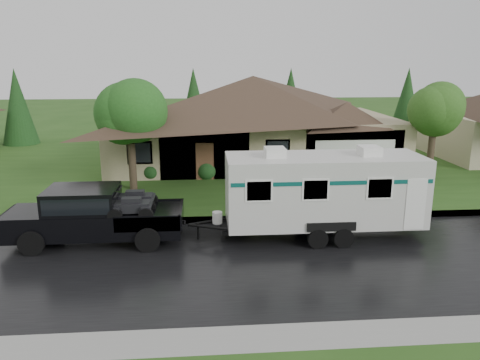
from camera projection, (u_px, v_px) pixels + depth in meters
name	position (u px, v px, depth m)	size (l,w,h in m)	color
ground	(239.00, 240.00, 18.02)	(140.00, 140.00, 0.00)	#264B17
road	(244.00, 261.00, 16.09)	(140.00, 8.00, 0.01)	black
curb	(235.00, 219.00, 20.18)	(140.00, 0.50, 0.15)	gray
lawn	(222.00, 159.00, 32.49)	(140.00, 26.00, 0.15)	#264B17
house_main	(257.00, 109.00, 30.67)	(19.44, 10.80, 6.90)	gray
tree_left_green	(130.00, 116.00, 23.67)	(3.36, 3.36, 5.55)	#382B1E
tree_right_green	(435.00, 110.00, 26.42)	(3.35, 3.35, 5.54)	#382B1E
shrub_row	(261.00, 169.00, 27.00)	(13.60, 1.00, 1.00)	#143814
pickup_truck	(92.00, 213.00, 17.53)	(6.42, 2.44, 2.14)	black
travel_trailer	(324.00, 190.00, 18.03)	(7.92, 2.78, 3.55)	silver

